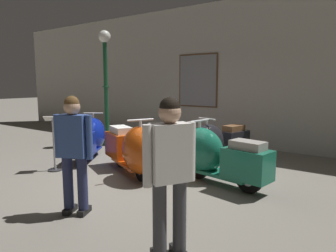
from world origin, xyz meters
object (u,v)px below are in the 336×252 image
visitor_0 (74,147)px  info_stanchion (54,148)px  scooter_1 (134,149)px  scooter_3 (214,155)px  scooter_2 (216,142)px  visitor_1 (170,168)px  lamppost (106,77)px  scooter_0 (90,138)px

visitor_0 → info_stanchion: size_ratio=1.42×
scooter_1 → scooter_3: size_ratio=1.01×
scooter_2 → visitor_1: 3.79m
scooter_2 → lamppost: bearing=-76.0°
scooter_2 → lamppost: (-3.34, 0.02, 1.41)m
scooter_0 → scooter_1: scooter_1 is taller
scooter_2 → info_stanchion: 3.31m
visitor_1 → info_stanchion: size_ratio=1.45×
scooter_0 → scooter_1: bearing=-139.3°
scooter_0 → scooter_2: size_ratio=0.97×
info_stanchion → scooter_2: bearing=45.0°
info_stanchion → lamppost: bearing=113.1°
visitor_0 → info_stanchion: 2.30m
scooter_3 → visitor_0: size_ratio=1.17×
lamppost → info_stanchion: bearing=-66.9°
lamppost → info_stanchion: (1.00, -2.36, -1.41)m
scooter_2 → scooter_3: (0.56, -1.22, 0.03)m
scooter_1 → scooter_2: 1.89m
scooter_2 → visitor_0: (-0.34, -3.40, 0.45)m
visitor_1 → info_stanchion: 3.83m
scooter_1 → info_stanchion: size_ratio=1.68×
info_stanchion → scooter_3: bearing=21.2°
lamppost → visitor_0: lamppost is taller
scooter_1 → visitor_1: visitor_1 is taller
scooter_3 → lamppost: (-3.90, 1.23, 1.37)m
scooter_0 → visitor_1: (3.87, -2.34, 0.46)m
visitor_0 → lamppost: bearing=18.3°
scooter_2 → lamppost: 3.63m
scooter_1 → visitor_0: size_ratio=1.18×
visitor_0 → visitor_1: visitor_1 is taller
scooter_1 → lamppost: bearing=171.4°
scooter_1 → scooter_0: bearing=-169.8°
scooter_3 → info_stanchion: bearing=31.1°
scooter_3 → visitor_1: (0.70, -2.32, 0.43)m
scooter_2 → scooter_3: scooter_3 is taller
scooter_1 → visitor_1: size_ratio=1.16×
scooter_1 → scooter_2: bearing=89.8°
scooter_0 → scooter_1: size_ratio=0.90×
visitor_0 → scooter_1: bearing=-6.9°
scooter_1 → scooter_2: size_ratio=1.08×
scooter_3 → visitor_0: visitor_0 is taller
lamppost → info_stanchion: size_ratio=2.84×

